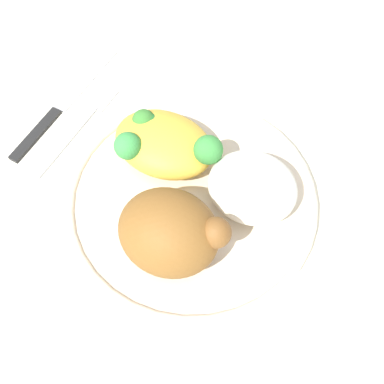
% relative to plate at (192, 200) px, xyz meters
% --- Properties ---
extents(ground_plane, '(2.00, 2.00, 0.00)m').
position_rel_plate_xyz_m(ground_plane, '(0.00, 0.00, -0.01)').
color(ground_plane, '#EFE8CF').
extents(plate, '(0.26, 0.26, 0.02)m').
position_rel_plate_xyz_m(plate, '(0.00, 0.00, 0.00)').
color(plate, beige).
rests_on(plate, ground_plane).
extents(roasted_chicken, '(0.10, 0.08, 0.07)m').
position_rel_plate_xyz_m(roasted_chicken, '(0.01, -0.06, 0.04)').
color(roasted_chicken, brown).
rests_on(roasted_chicken, plate).
extents(rice_pile, '(0.09, 0.08, 0.04)m').
position_rel_plate_xyz_m(rice_pile, '(0.05, 0.03, 0.03)').
color(rice_pile, silver).
rests_on(rice_pile, plate).
extents(mac_cheese_with_broccoli, '(0.11, 0.08, 0.05)m').
position_rel_plate_xyz_m(mac_cheese_with_broccoli, '(-0.05, 0.03, 0.03)').
color(mac_cheese_with_broccoli, gold).
rests_on(mac_cheese_with_broccoli, plate).
extents(fork, '(0.02, 0.14, 0.01)m').
position_rel_plate_xyz_m(fork, '(-0.16, 0.03, -0.01)').
color(fork, '#B2B2B7').
rests_on(fork, ground_plane).
extents(knife, '(0.03, 0.19, 0.01)m').
position_rel_plate_xyz_m(knife, '(-0.19, 0.04, -0.01)').
color(knife, black).
rests_on(knife, ground_plane).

